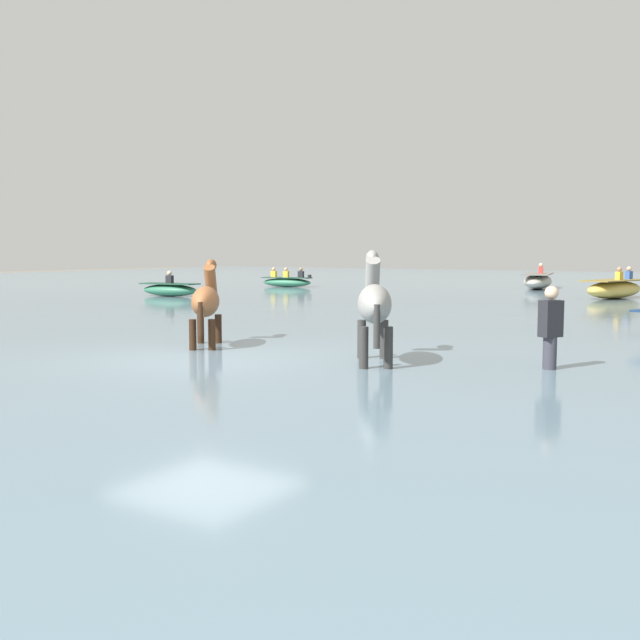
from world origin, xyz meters
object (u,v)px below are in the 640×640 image
(boat_distant_west, at_px, (287,281))
(horse_trailing_grey, at_px, (374,307))
(boat_near_port, at_px, (170,290))
(person_wading_mid, at_px, (550,338))
(horse_lead_chestnut, at_px, (206,304))
(boat_distant_east, at_px, (614,289))
(boat_mid_channel, at_px, (538,281))

(boat_distant_west, bearing_deg, horse_trailing_grey, -51.25)
(boat_near_port, bearing_deg, person_wading_mid, -29.24)
(horse_lead_chestnut, height_order, boat_near_port, horse_lead_chestnut)
(boat_distant_west, xyz_separation_m, boat_distant_east, (15.09, -0.50, 0.09))
(boat_near_port, distance_m, boat_mid_channel, 16.79)
(person_wading_mid, bearing_deg, horse_trailing_grey, -161.66)
(horse_lead_chestnut, height_order, person_wading_mid, horse_lead_chestnut)
(boat_distant_west, distance_m, person_wading_mid, 25.18)
(horse_lead_chestnut, relative_size, boat_mid_channel, 0.48)
(horse_trailing_grey, xyz_separation_m, person_wading_mid, (2.50, 0.83, -0.41))
(boat_distant_east, bearing_deg, boat_distant_west, 178.12)
(horse_trailing_grey, bearing_deg, boat_near_port, 144.55)
(horse_lead_chestnut, xyz_separation_m, boat_distant_west, (-11.57, 18.76, -0.52))
(horse_trailing_grey, distance_m, boat_distant_west, 24.15)
(boat_mid_channel, bearing_deg, boat_distant_west, -155.42)
(boat_mid_channel, bearing_deg, horse_trailing_grey, -79.48)
(horse_trailing_grey, height_order, boat_mid_channel, horse_trailing_grey)
(boat_distant_east, bearing_deg, boat_near_port, -151.57)
(boat_mid_channel, bearing_deg, boat_near_port, -127.56)
(horse_trailing_grey, distance_m, boat_distant_east, 18.34)
(horse_lead_chestnut, height_order, horse_trailing_grey, horse_trailing_grey)
(boat_distant_east, height_order, person_wading_mid, person_wading_mid)
(horse_trailing_grey, distance_m, person_wading_mid, 2.66)
(horse_lead_chestnut, xyz_separation_m, horse_trailing_grey, (3.54, -0.07, 0.10))
(horse_lead_chestnut, height_order, boat_distant_west, horse_lead_chestnut)
(horse_lead_chestnut, height_order, boat_distant_east, horse_lead_chestnut)
(boat_mid_channel, bearing_deg, horse_lead_chestnut, -87.90)
(boat_near_port, distance_m, person_wading_mid, 19.64)
(horse_lead_chestnut, distance_m, boat_near_port, 15.18)
(boat_distant_east, bearing_deg, person_wading_mid, -81.83)
(horse_trailing_grey, xyz_separation_m, boat_distant_east, (-0.02, 18.33, -0.53))
(horse_lead_chestnut, bearing_deg, boat_mid_channel, 92.10)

